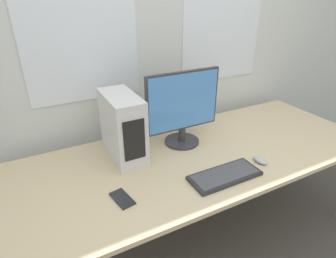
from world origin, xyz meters
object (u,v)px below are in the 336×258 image
cell_phone (122,199)px  monitor_main (183,107)px  keyboard (225,175)px  mouse (260,160)px  pc_tower (123,127)px

cell_phone → monitor_main: bearing=23.2°
keyboard → cell_phone: 0.59m
keyboard → cell_phone: (-0.58, 0.09, -0.01)m
mouse → cell_phone: (-0.87, 0.07, -0.01)m
mouse → cell_phone: bearing=175.5°
keyboard → mouse: 0.29m
mouse → cell_phone: 0.88m
mouse → keyboard: bearing=-175.5°
monitor_main → cell_phone: bearing=-146.8°
pc_tower → monitor_main: size_ratio=0.78×
pc_tower → cell_phone: 0.47m
pc_tower → monitor_main: bearing=-3.1°
keyboard → monitor_main: bearing=91.4°
mouse → cell_phone: mouse is taller
monitor_main → cell_phone: (-0.57, -0.37, -0.26)m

